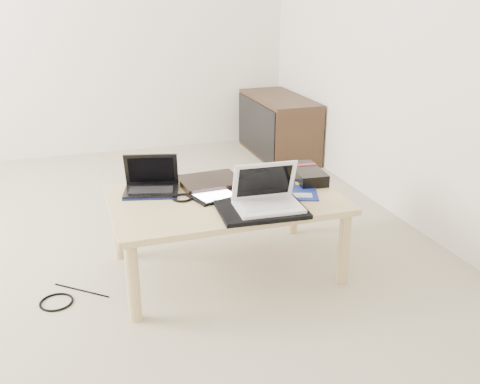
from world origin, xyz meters
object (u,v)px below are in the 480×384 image
object	(u,v)px
netbook	(151,184)
white_laptop	(267,198)
media_cabinet	(278,126)
coffee_table	(225,206)
gpu_box	(307,174)

from	to	relation	value
netbook	white_laptop	size ratio (longest dim) A/B	0.99
media_cabinet	white_laptop	size ratio (longest dim) A/B	2.96
coffee_table	gpu_box	world-z (taller)	gpu_box
coffee_table	white_laptop	world-z (taller)	white_laptop
media_cabinet	white_laptop	bearing A→B (deg)	-113.43
coffee_table	media_cabinet	distance (m)	2.03
coffee_table	netbook	distance (m)	0.38
coffee_table	white_laptop	distance (m)	0.28
media_cabinet	white_laptop	xyz separation A→B (m)	(-0.86, -1.99, 0.21)
media_cabinet	netbook	distance (m)	2.08
netbook	white_laptop	world-z (taller)	white_laptop
white_laptop	coffee_table	bearing A→B (deg)	120.85
white_laptop	gpu_box	world-z (taller)	white_laptop
netbook	gpu_box	size ratio (longest dim) A/B	1.01
white_laptop	gpu_box	xyz separation A→B (m)	(0.35, 0.32, -0.03)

